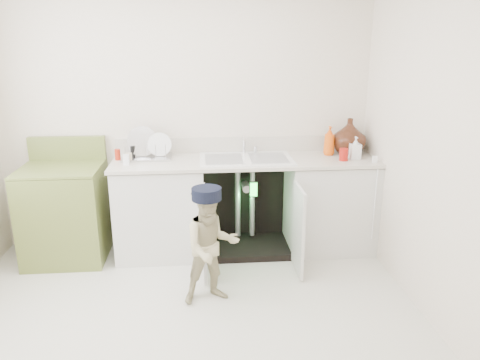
% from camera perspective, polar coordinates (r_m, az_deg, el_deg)
% --- Properties ---
extents(ground, '(3.50, 3.50, 0.00)m').
position_cam_1_polar(ground, '(3.54, -6.56, -16.99)').
color(ground, beige).
rests_on(ground, ground).
extents(room_shell, '(6.00, 5.50, 1.26)m').
position_cam_1_polar(room_shell, '(3.03, -7.36, 3.04)').
color(room_shell, silver).
rests_on(room_shell, ground).
extents(counter_run, '(2.44, 1.02, 1.24)m').
position_cam_1_polar(counter_run, '(4.43, 1.17, -2.71)').
color(counter_run, silver).
rests_on(counter_run, ground).
extents(avocado_stove, '(0.70, 0.65, 1.09)m').
position_cam_1_polar(avocado_stove, '(4.56, -20.51, -3.61)').
color(avocado_stove, olive).
rests_on(avocado_stove, ground).
extents(repair_worker, '(0.67, 0.77, 0.92)m').
position_cam_1_polar(repair_worker, '(3.58, -3.53, -7.93)').
color(repair_worker, '#C2B88B').
rests_on(repair_worker, ground).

